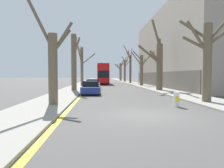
{
  "coord_description": "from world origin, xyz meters",
  "views": [
    {
      "loc": [
        -2.32,
        -9.75,
        2.0
      ],
      "look_at": [
        0.33,
        30.7,
        0.2
      ],
      "focal_mm": 32.0,
      "sensor_mm": 36.0,
      "label": 1
    }
  ],
  "objects": [
    {
      "name": "street_tree_right_5",
      "position": [
        5.3,
        60.1,
        3.58
      ],
      "size": [
        4.62,
        3.08,
        7.57
      ],
      "color": "brown",
      "rests_on": "ground"
    },
    {
      "name": "street_tree_right_3",
      "position": [
        5.25,
        38.37,
        4.11
      ],
      "size": [
        2.0,
        3.91,
        9.2
      ],
      "color": "brown",
      "rests_on": "ground"
    },
    {
      "name": "sidewalk_left",
      "position": [
        -5.9,
        50.0,
        0.06
      ],
      "size": [
        3.27,
        120.0,
        0.12
      ],
      "primitive_type": "cube",
      "color": "gray",
      "rests_on": "ground"
    },
    {
      "name": "parked_car_2",
      "position": [
        -3.17,
        22.32,
        0.66
      ],
      "size": [
        1.88,
        3.95,
        1.39
      ],
      "color": "#9EA3AD",
      "rests_on": "ground"
    },
    {
      "name": "building_facade_right",
      "position": [
        12.52,
        23.98,
        6.32
      ],
      "size": [
        10.08,
        30.77,
        12.67
      ],
      "color": "#9E9384",
      "rests_on": "ground"
    },
    {
      "name": "sidewalk_right",
      "position": [
        5.9,
        50.0,
        0.06
      ],
      "size": [
        3.27,
        120.0,
        0.12
      ],
      "primitive_type": "cube",
      "color": "gray",
      "rests_on": "ground"
    },
    {
      "name": "traffic_bollard",
      "position": [
        2.58,
        2.54,
        0.47
      ],
      "size": [
        0.36,
        0.37,
        0.93
      ],
      "color": "white",
      "rests_on": "ground"
    },
    {
      "name": "street_tree_left_1",
      "position": [
        -5.4,
        15.38,
        3.75
      ],
      "size": [
        1.36,
        3.6,
        7.07
      ],
      "color": "brown",
      "rests_on": "ground"
    },
    {
      "name": "parked_car_0",
      "position": [
        -3.17,
        11.33,
        0.65
      ],
      "size": [
        1.88,
        3.93,
        1.38
      ],
      "color": "navy",
      "rests_on": "ground"
    },
    {
      "name": "street_tree_right_2",
      "position": [
        5.58,
        26.77,
        3.29
      ],
      "size": [
        4.0,
        4.1,
        6.5
      ],
      "color": "brown",
      "rests_on": "ground"
    },
    {
      "name": "street_tree_right_1",
      "position": [
        5.32,
        15.46,
        3.63
      ],
      "size": [
        3.71,
        3.11,
        8.86
      ],
      "color": "brown",
      "rests_on": "ground"
    },
    {
      "name": "street_tree_left_0",
      "position": [
        -5.29,
        3.42,
        2.8
      ],
      "size": [
        2.97,
        1.73,
        7.06
      ],
      "color": "brown",
      "rests_on": "ground"
    },
    {
      "name": "kerb_line_stripe",
      "position": [
        -4.09,
        50.0,
        0.0
      ],
      "size": [
        0.24,
        120.0,
        0.01
      ],
      "primitive_type": "cube",
      "color": "yellow",
      "rests_on": "ground"
    },
    {
      "name": "ground_plane",
      "position": [
        0.0,
        0.0,
        0.0
      ],
      "size": [
        300.0,
        300.0,
        0.0
      ],
      "primitive_type": "plane",
      "color": "#4C4947"
    },
    {
      "name": "double_decker_bus",
      "position": [
        -1.41,
        35.86,
        2.53
      ],
      "size": [
        2.52,
        10.35,
        4.46
      ],
      "color": "red",
      "rests_on": "ground"
    },
    {
      "name": "street_tree_left_2",
      "position": [
        -5.37,
        26.51,
        3.91
      ],
      "size": [
        3.79,
        3.19,
        8.24
      ],
      "color": "brown",
      "rests_on": "ground"
    },
    {
      "name": "street_tree_right_4",
      "position": [
        5.42,
        49.33,
        3.74
      ],
      "size": [
        2.44,
        2.38,
        7.74
      ],
      "color": "brown",
      "rests_on": "ground"
    },
    {
      "name": "parked_car_1",
      "position": [
        -3.17,
        17.26,
        0.66
      ],
      "size": [
        1.89,
        3.94,
        1.42
      ],
      "color": "silver",
      "rests_on": "ground"
    },
    {
      "name": "street_tree_right_0",
      "position": [
        5.4,
        3.99,
        3.36
      ],
      "size": [
        3.86,
        3.84,
        6.76
      ],
      "color": "brown",
      "rests_on": "ground"
    }
  ]
}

